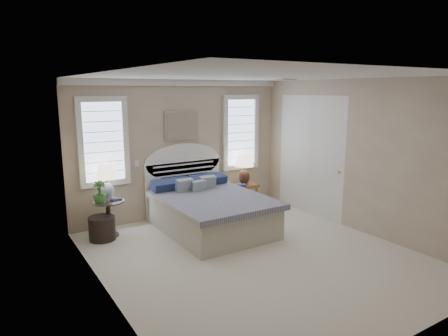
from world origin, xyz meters
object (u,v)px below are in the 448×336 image
(side_table_left, at_px, (109,215))
(lamp_right, at_px, (244,165))
(bed, at_px, (208,208))
(floor_pot, at_px, (102,228))
(lamp_left, at_px, (106,177))
(nightstand_right, at_px, (245,191))

(side_table_left, xyz_separation_m, lamp_right, (2.95, 0.14, 0.55))
(bed, xyz_separation_m, floor_pot, (-1.80, 0.48, -0.18))
(side_table_left, distance_m, lamp_left, 0.65)
(lamp_left, bearing_deg, floor_pot, -126.15)
(side_table_left, distance_m, lamp_right, 3.01)
(bed, relative_size, lamp_right, 3.39)
(bed, xyz_separation_m, lamp_right, (1.30, 0.73, 0.55))
(lamp_left, xyz_separation_m, lamp_right, (2.91, -0.01, -0.08))
(side_table_left, relative_size, lamp_left, 1.00)
(lamp_right, bearing_deg, floor_pot, -175.31)
(nightstand_right, xyz_separation_m, lamp_left, (-2.91, 0.05, 0.63))
(lamp_right, bearing_deg, nightstand_right, -95.04)
(nightstand_right, relative_size, lamp_left, 0.84)
(side_table_left, bearing_deg, floor_pot, -143.24)
(nightstand_right, bearing_deg, side_table_left, -178.06)
(side_table_left, height_order, lamp_right, lamp_right)
(bed, relative_size, lamp_left, 3.60)
(nightstand_right, height_order, lamp_right, lamp_right)
(bed, height_order, lamp_right, bed)
(floor_pot, bearing_deg, bed, -14.83)
(side_table_left, height_order, floor_pot, side_table_left)
(side_table_left, xyz_separation_m, floor_pot, (-0.15, -0.11, -0.18))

